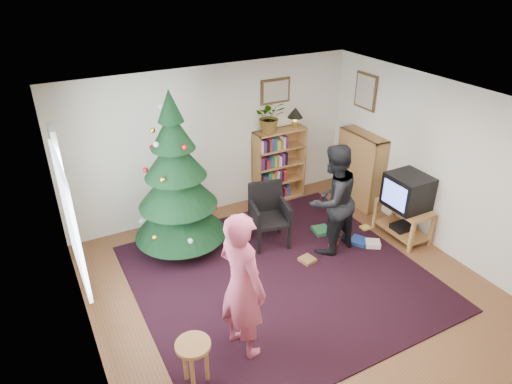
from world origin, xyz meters
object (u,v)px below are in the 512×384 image
picture_back (275,91)px  christmas_tree (177,188)px  armchair (266,212)px  table_lamp (295,114)px  picture_right (366,91)px  bookshelf_back (279,164)px  tv_stand (403,219)px  bookshelf_right (360,168)px  person_by_chair (332,200)px  crt_tv (408,191)px  person_standing (242,286)px  stool (194,353)px  potted_plant (270,117)px

picture_back → christmas_tree: (-2.10, -0.85, -0.92)m
armchair → table_lamp: (1.20, 1.15, 1.02)m
picture_right → bookshelf_back: bearing=155.5°
christmas_tree → tv_stand: 3.51m
picture_right → bookshelf_right: size_ratio=0.46×
picture_right → bookshelf_right: picture_right is taller
picture_back → table_lamp: (0.33, -0.14, -0.41)m
armchair → person_by_chair: bearing=-30.7°
tv_stand → person_by_chair: person_by_chair is taller
picture_right → crt_tv: 1.87m
armchair → person_standing: 2.22m
stool → christmas_tree: bearing=73.2°
armchair → table_lamp: size_ratio=2.70×
picture_right → tv_stand: size_ratio=0.70×
christmas_tree → bookshelf_right: (3.29, -0.11, -0.36)m
picture_right → crt_tv: bearing=-100.0°
tv_stand → crt_tv: crt_tv is taller
bookshelf_right → potted_plant: (-1.36, 0.83, 0.91)m
tv_stand → bookshelf_back: bearing=116.9°
picture_right → bookshelf_back: size_ratio=0.46×
picture_back → bookshelf_back: size_ratio=0.42×
picture_right → armchair: 2.68m
bookshelf_back → person_by_chair: 1.82m
picture_back → stool: bearing=-130.7°
christmas_tree → armchair: christmas_tree is taller
picture_back → stool: 4.60m
crt_tv → person_standing: 3.35m
bookshelf_right → table_lamp: 1.48m
bookshelf_right → armchair: 2.09m
picture_back → bookshelf_right: (1.19, -0.96, -1.29)m
christmas_tree → bookshelf_right: bearing=-1.9°
person_by_chair → christmas_tree: bearing=-38.7°
picture_right → christmas_tree: 3.55m
christmas_tree → potted_plant: christmas_tree is taller
table_lamp → christmas_tree: bearing=-163.5°
table_lamp → stool: bearing=-135.0°
potted_plant → person_by_chair: bearing=-89.5°
person_standing → tv_stand: bearing=-89.2°
picture_right → potted_plant: size_ratio=1.09×
person_by_chair → picture_back: bearing=-104.1°
bookshelf_back → person_standing: 3.66m
crt_tv → tv_stand: bearing=0.0°
christmas_tree → tv_stand: christmas_tree is taller
picture_back → potted_plant: bearing=-142.0°
picture_right → person_by_chair: size_ratio=0.35×
picture_right → christmas_tree: bearing=-177.9°
christmas_tree → crt_tv: christmas_tree is taller
tv_stand → crt_tv: 0.49m
person_by_chair → table_lamp: size_ratio=4.75×
crt_tv → table_lamp: table_lamp is taller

